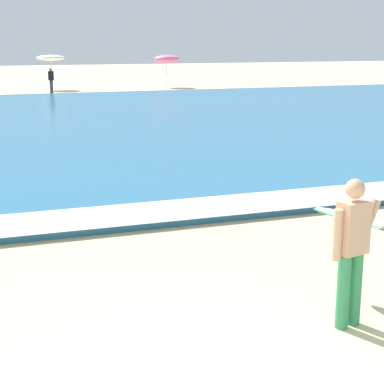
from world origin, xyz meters
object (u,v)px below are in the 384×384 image
at_px(surfer_with_board, 366,238).
at_px(beach_umbrella_2, 51,58).
at_px(beachgoer_near_row_left, 51,80).
at_px(beach_umbrella_3, 167,59).

bearing_deg(surfer_with_board, beach_umbrella_2, 87.82).
height_order(surfer_with_board, beach_umbrella_2, beach_umbrella_2).
height_order(beach_umbrella_2, beachgoer_near_row_left, beach_umbrella_2).
relative_size(surfer_with_board, beachgoer_near_row_left, 1.49).
distance_m(beach_umbrella_2, beach_umbrella_3, 7.81).
height_order(surfer_with_board, beachgoer_near_row_left, surfer_with_board).
height_order(beach_umbrella_3, beachgoer_near_row_left, beach_umbrella_3).
bearing_deg(beach_umbrella_2, beachgoer_near_row_left, -97.95).
height_order(surfer_with_board, beach_umbrella_3, beach_umbrella_3).
bearing_deg(beachgoer_near_row_left, surfer_with_board, -91.52).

